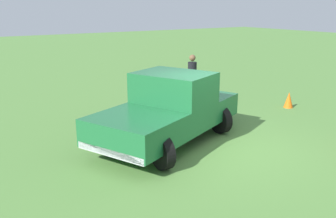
{
  "coord_description": "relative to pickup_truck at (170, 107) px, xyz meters",
  "views": [
    {
      "loc": [
        -6.6,
        5.81,
        3.44
      ],
      "look_at": [
        0.99,
        0.86,
        0.9
      ],
      "focal_mm": 39.46,
      "sensor_mm": 36.0,
      "label": 1
    }
  ],
  "objects": [
    {
      "name": "person_bystander",
      "position": [
        2.97,
        -2.9,
        0.07
      ],
      "size": [
        0.36,
        0.36,
        1.76
      ],
      "rotation": [
        0.0,
        0.0,
        4.58
      ],
      "color": "#7A6B51",
      "rests_on": "ground_plane"
    },
    {
      "name": "ground_plane",
      "position": [
        -1.04,
        -0.75,
        -0.92
      ],
      "size": [
        80.0,
        80.0,
        0.0
      ],
      "primitive_type": "plane",
      "color": "#54843D"
    },
    {
      "name": "pickup_truck",
      "position": [
        0.0,
        0.0,
        0.0
      ],
      "size": [
        3.52,
        4.87,
        1.8
      ],
      "rotation": [
        0.0,
        0.0,
        1.98
      ],
      "color": "black",
      "rests_on": "ground_plane"
    },
    {
      "name": "traffic_cone",
      "position": [
        0.51,
        -5.29,
        -0.65
      ],
      "size": [
        0.32,
        0.32,
        0.55
      ],
      "primitive_type": "cone",
      "color": "orange",
      "rests_on": "ground_plane"
    }
  ]
}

